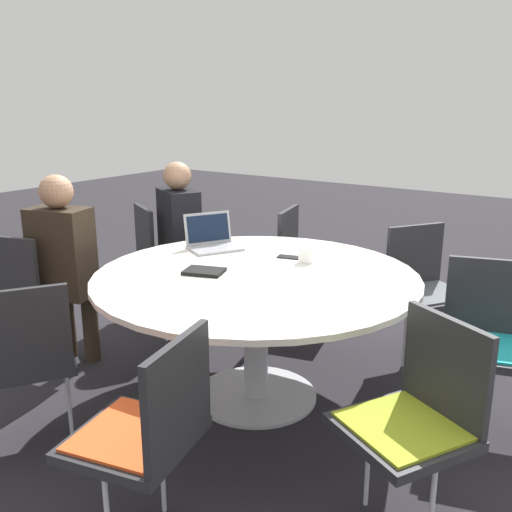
% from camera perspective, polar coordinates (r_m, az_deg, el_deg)
% --- Properties ---
extents(ground_plane, '(16.00, 16.00, 0.00)m').
position_cam_1_polar(ground_plane, '(3.36, 0.00, -13.86)').
color(ground_plane, black).
extents(conference_table, '(1.75, 1.75, 0.74)m').
position_cam_1_polar(conference_table, '(3.10, 0.00, -3.79)').
color(conference_table, '#B7B7BC').
rests_on(conference_table, ground_plane).
extents(chair_0, '(0.58, 0.59, 0.87)m').
position_cam_1_polar(chair_0, '(4.44, -9.43, 0.57)').
color(chair_0, '#262628').
rests_on(chair_0, ground_plane).
extents(chair_1, '(0.52, 0.54, 0.87)m').
position_cam_1_polar(chair_1, '(3.82, -22.03, -2.84)').
color(chair_1, '#262628').
rests_on(chair_1, ground_plane).
extents(chair_2, '(0.60, 0.59, 0.87)m').
position_cam_1_polar(chair_2, '(2.86, -22.25, -8.93)').
color(chair_2, '#262628').
rests_on(chair_2, ground_plane).
extents(chair_3, '(0.52, 0.51, 0.87)m').
position_cam_1_polar(chair_3, '(2.16, -10.70, -16.25)').
color(chair_3, '#262628').
rests_on(chair_3, ground_plane).
extents(chair_4, '(0.58, 0.59, 0.87)m').
position_cam_1_polar(chair_4, '(2.29, 15.79, -14.60)').
color(chair_4, '#262628').
rests_on(chair_4, ground_plane).
extents(chair_5, '(0.53, 0.55, 0.87)m').
position_cam_1_polar(chair_5, '(3.09, 22.14, -7.07)').
color(chair_5, '#262628').
rests_on(chair_5, ground_plane).
extents(chair_6, '(0.60, 0.59, 0.87)m').
position_cam_1_polar(chair_6, '(3.78, 16.58, -2.52)').
color(chair_6, '#262628').
rests_on(chair_6, ground_plane).
extents(chair_7, '(0.53, 0.51, 0.87)m').
position_cam_1_polar(chair_7, '(4.24, 4.86, 0.01)').
color(chair_7, '#262628').
rests_on(chair_7, ground_plane).
extents(person_0, '(0.37, 0.42, 1.22)m').
position_cam_1_polar(person_0, '(4.20, -7.48, 2.49)').
color(person_0, black).
rests_on(person_0, ground_plane).
extents(person_1, '(0.32, 0.41, 1.22)m').
position_cam_1_polar(person_1, '(3.68, -18.66, -0.06)').
color(person_1, '#2D2319').
rests_on(person_1, ground_plane).
extents(laptop, '(0.39, 0.37, 0.21)m').
position_cam_1_polar(laptop, '(3.60, -4.42, 1.62)').
color(laptop, '#99999E').
rests_on(laptop, conference_table).
extents(spiral_notebook, '(0.21, 0.25, 0.02)m').
position_cam_1_polar(spiral_notebook, '(3.09, -5.22, -1.54)').
color(spiral_notebook, black).
rests_on(spiral_notebook, conference_table).
extents(coffee_cup, '(0.09, 0.09, 0.09)m').
position_cam_1_polar(coffee_cup, '(3.29, 5.04, 0.11)').
color(coffee_cup, white).
rests_on(coffee_cup, conference_table).
extents(cell_phone, '(0.10, 0.15, 0.01)m').
position_cam_1_polar(cell_phone, '(3.38, 3.37, -0.11)').
color(cell_phone, black).
rests_on(cell_phone, conference_table).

